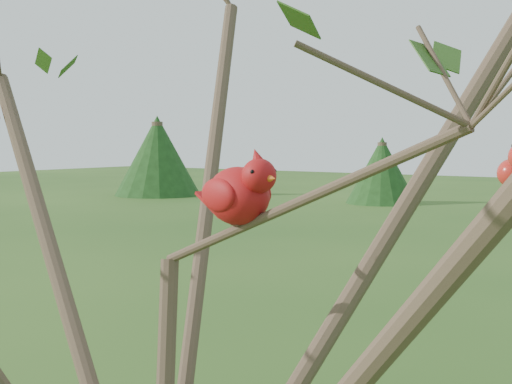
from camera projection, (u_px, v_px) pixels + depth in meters
crabapple_tree at (153, 175)px, 1.22m from camera, size 2.35×2.05×2.95m
cardinal at (241, 193)px, 1.25m from camera, size 0.21×0.13×0.15m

